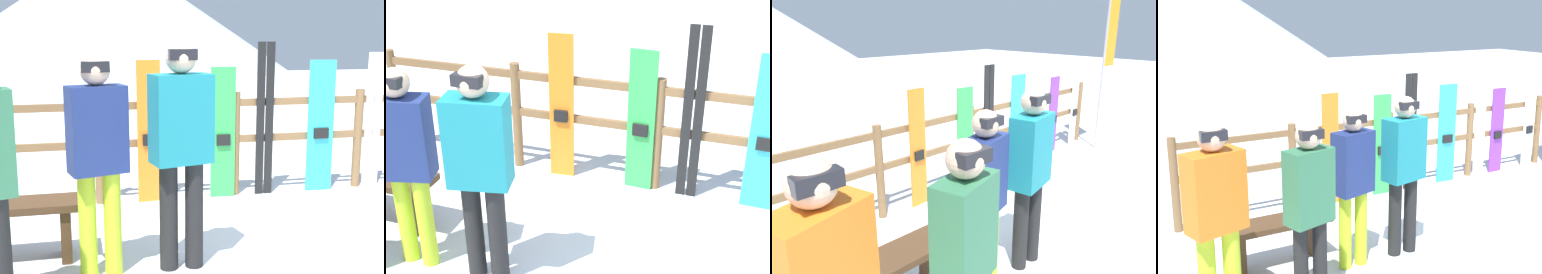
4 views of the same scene
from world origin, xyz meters
TOP-DOWN VIEW (x-y plane):
  - ground_plane at (0.00, 0.00)m, footprint 40.00×40.00m
  - fence at (0.00, 1.61)m, footprint 6.07×0.10m
  - bench at (-2.25, 0.23)m, footprint 1.12×0.36m
  - person_orange at (-3.05, -0.51)m, footprint 0.51×0.37m
  - person_navy at (-1.58, -0.15)m, footprint 0.45×0.32m
  - person_plaid_green at (-2.30, -0.67)m, footprint 0.45×0.32m
  - person_teal at (-0.96, -0.14)m, footprint 0.48×0.33m
  - snowboard_orange at (-0.97, 1.55)m, footprint 0.25×0.07m
  - snowboard_green at (-0.16, 1.55)m, footprint 0.27×0.06m
  - ski_pair_black at (0.32, 1.56)m, footprint 0.19×0.02m
  - snowboard_cyan at (0.99, 1.55)m, footprint 0.31×0.06m
  - ski_pair_white at (1.65, 1.56)m, footprint 0.19×0.02m
  - snowboard_purple at (2.01, 1.55)m, footprint 0.26×0.06m
  - snowboard_white at (2.71, 1.55)m, footprint 0.26×0.08m

SIDE VIEW (x-z plane):
  - ground_plane at x=0.00m, z-range 0.00..0.00m
  - bench at x=-2.25m, z-range 0.11..0.60m
  - snowboard_purple at x=2.01m, z-range 0.00..1.36m
  - snowboard_white at x=2.71m, z-range 0.00..1.38m
  - fence at x=0.00m, z-range 0.12..1.27m
  - snowboard_green at x=-0.16m, z-range 0.00..1.43m
  - snowboard_cyan at x=0.99m, z-range 0.00..1.49m
  - snowboard_orange at x=-0.97m, z-range 0.00..1.51m
  - ski_pair_white at x=1.65m, z-range 0.00..1.58m
  - ski_pair_black at x=0.32m, z-range 0.00..1.70m
  - person_navy at x=-1.58m, z-range 0.14..1.78m
  - person_plaid_green at x=-2.30m, z-range 0.15..1.84m
  - person_teal at x=-0.96m, z-range 0.14..1.87m
  - person_orange at x=-3.05m, z-range 0.14..1.88m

